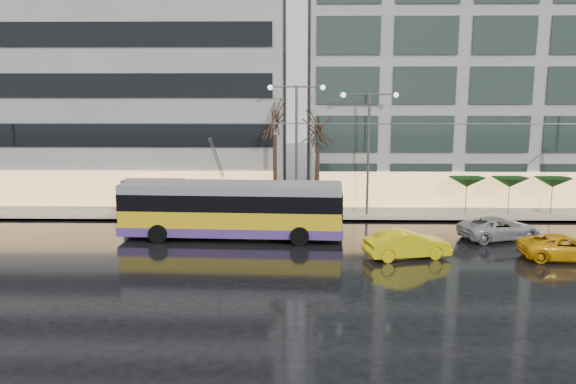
{
  "coord_description": "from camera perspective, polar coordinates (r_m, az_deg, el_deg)",
  "views": [
    {
      "loc": [
        2.06,
        -28.12,
        8.62
      ],
      "look_at": [
        1.51,
        5.0,
        2.77
      ],
      "focal_mm": 35.0,
      "sensor_mm": 36.0,
      "label": 1
    }
  ],
  "objects": [
    {
      "name": "catenary",
      "position": [
        36.33,
        -0.74,
        3.11
      ],
      "size": [
        42.24,
        5.12,
        7.0
      ],
      "color": "#595B60",
      "rests_on": "ground"
    },
    {
      "name": "tree_b",
      "position": [
        39.41,
        3.06,
        6.77
      ],
      "size": [
        3.2,
        3.2,
        7.7
      ],
      "color": "black",
      "rests_on": "sidewalk"
    },
    {
      "name": "parasol_b",
      "position": [
        42.33,
        21.6,
        0.92
      ],
      "size": [
        2.5,
        2.5,
        2.65
      ],
      "color": "#595B60",
      "rests_on": "sidewalk"
    },
    {
      "name": "bus_shelter",
      "position": [
        40.73,
        -13.92,
        0.31
      ],
      "size": [
        4.2,
        1.6,
        2.51
      ],
      "color": "#595B60",
      "rests_on": "sidewalk"
    },
    {
      "name": "pedestrian_b",
      "position": [
        40.74,
        -7.56,
        -0.97
      ],
      "size": [
        0.76,
        0.6,
        1.54
      ],
      "color": "black",
      "rests_on": "sidewalk"
    },
    {
      "name": "pedestrian_a",
      "position": [
        40.84,
        -8.44,
        -0.05
      ],
      "size": [
        1.27,
        1.28,
        2.19
      ],
      "color": "black",
      "rests_on": "sidewalk"
    },
    {
      "name": "sidewalk",
      "position": [
        42.98,
        0.85,
        -1.45
      ],
      "size": [
        80.0,
        10.0,
        0.15
      ],
      "primitive_type": "cube",
      "color": "gray",
      "rests_on": "ground"
    },
    {
      "name": "taxi_c",
      "position": [
        32.96,
        26.41,
        -5.05
      ],
      "size": [
        4.79,
        2.4,
        1.3
      ],
      "primitive_type": "imported",
      "rotation": [
        0.0,
        0.0,
        1.52
      ],
      "color": "#FFB60D",
      "rests_on": "ground"
    },
    {
      "name": "sedan_silver",
      "position": [
        35.85,
        20.66,
        -3.46
      ],
      "size": [
        5.24,
        3.43,
        1.34
      ],
      "primitive_type": "imported",
      "rotation": [
        0.0,
        0.0,
        1.84
      ],
      "color": "#ABAAAF",
      "rests_on": "ground"
    },
    {
      "name": "trolleybus",
      "position": [
        33.7,
        -5.74,
        -1.97
      ],
      "size": [
        13.29,
        5.44,
        6.1
      ],
      "color": "yellow",
      "rests_on": "ground"
    },
    {
      "name": "building_left",
      "position": [
        50.52,
        -20.49,
        12.27
      ],
      "size": [
        34.0,
        14.0,
        22.0
      ],
      "primitive_type": "cube",
      "color": "#9D9A96",
      "rests_on": "sidewalk"
    },
    {
      "name": "kerb",
      "position": [
        38.14,
        0.83,
        -2.93
      ],
      "size": [
        80.0,
        0.1,
        0.15
      ],
      "primitive_type": "cube",
      "color": "slate",
      "rests_on": "ground"
    },
    {
      "name": "parasol_c",
      "position": [
        43.48,
        25.31,
        0.89
      ],
      "size": [
        2.5,
        2.5,
        2.65
      ],
      "color": "#595B60",
      "rests_on": "sidewalk"
    },
    {
      "name": "ground",
      "position": [
        29.48,
        -3.13,
        -7.0
      ],
      "size": [
        140.0,
        140.0,
        0.0
      ],
      "primitive_type": "plane",
      "color": "black",
      "rests_on": "ground"
    },
    {
      "name": "taxi_b",
      "position": [
        30.46,
        12.01,
        -5.21
      ],
      "size": [
        4.74,
        2.54,
        1.48
      ],
      "primitive_type": "imported",
      "rotation": [
        0.0,
        0.0,
        1.8
      ],
      "color": "yellow",
      "rests_on": "ground"
    },
    {
      "name": "street_lamp_near",
      "position": [
        39.01,
        0.86,
        6.15
      ],
      "size": [
        3.96,
        0.36,
        9.03
      ],
      "color": "#595B60",
      "rests_on": "sidewalk"
    },
    {
      "name": "building_right",
      "position": [
        50.23,
        21.31,
        13.95
      ],
      "size": [
        32.0,
        14.0,
        25.0
      ],
      "primitive_type": "cube",
      "color": "#9D9A96",
      "rests_on": "sidewalk"
    },
    {
      "name": "pedestrian_c",
      "position": [
        40.91,
        -15.81,
        -0.73
      ],
      "size": [
        1.1,
        0.85,
        2.11
      ],
      "color": "black",
      "rests_on": "sidewalk"
    },
    {
      "name": "tree_a",
      "position": [
        39.18,
        -1.35,
        7.77
      ],
      "size": [
        3.2,
        3.2,
        8.4
      ],
      "color": "black",
      "rests_on": "sidewalk"
    },
    {
      "name": "parasol_a",
      "position": [
        41.36,
        17.71,
        0.96
      ],
      "size": [
        2.5,
        2.5,
        2.65
      ],
      "color": "#595B60",
      "rests_on": "sidewalk"
    },
    {
      "name": "street_lamp_far",
      "position": [
        39.34,
        8.2,
        5.68
      ],
      "size": [
        3.96,
        0.36,
        8.53
      ],
      "color": "#595B60",
      "rests_on": "sidewalk"
    }
  ]
}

